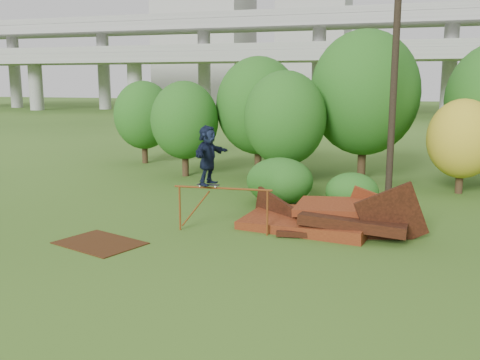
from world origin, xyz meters
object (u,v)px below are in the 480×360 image
(flat_plate, at_px, (100,243))
(utility_pole, at_px, (394,78))
(skater, at_px, (208,155))
(scrap_pile, at_px, (327,219))

(flat_plate, height_order, utility_pole, utility_pole)
(skater, relative_size, flat_plate, 0.77)
(skater, bearing_deg, scrap_pile, -59.05)
(skater, distance_m, utility_pole, 9.34)
(skater, bearing_deg, flat_plate, 139.48)
(skater, height_order, flat_plate, skater)
(utility_pole, bearing_deg, skater, -124.96)
(scrap_pile, relative_size, flat_plate, 2.47)
(utility_pole, bearing_deg, flat_plate, -129.13)
(scrap_pile, distance_m, utility_pole, 7.71)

